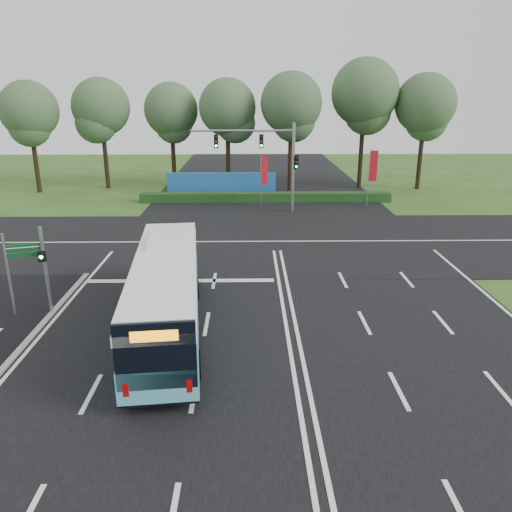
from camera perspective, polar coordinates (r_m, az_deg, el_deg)
The scene contains 13 objects.
ground at distance 21.05m, azimuth 3.41°, elevation -7.78°, with size 120.00×120.00×0.00m, color #2B511B.
road_main at distance 21.04m, azimuth 3.41°, elevation -7.73°, with size 20.00×120.00×0.04m, color black.
road_cross at distance 32.23m, azimuth 1.87°, elevation 1.65°, with size 120.00×14.00×0.05m, color black.
kerb_strip at distance 20.21m, azimuth -26.34°, elevation -10.78°, with size 0.25×18.00×0.12m, color gray.
city_bus at distance 20.09m, azimuth -10.19°, elevation -4.14°, with size 3.58×11.74×3.32m.
pedestrian_signal at distance 23.00m, azimuth -22.98°, elevation -1.22°, with size 0.35×0.44×3.90m.
street_sign at distance 23.20m, azimuth -25.78°, elevation -0.84°, with size 1.40×0.47×3.72m.
banner_flag_mid at distance 41.75m, azimuth 0.85°, elevation 9.41°, with size 0.60×0.28×4.31m.
banner_flag_right at distance 43.16m, azimuth 13.13°, elevation 9.61°, with size 0.70×0.07×4.76m.
traffic_light_gantry at distance 39.66m, azimuth 1.66°, elevation 11.63°, with size 8.41×0.28×7.00m.
hedge at distance 44.27m, azimuth 1.11°, elevation 6.73°, with size 22.00×1.20×0.80m, color #153413.
blue_hoarding at distance 46.64m, azimuth -3.96°, elevation 8.16°, with size 10.00×0.30×2.20m, color #1F5FA7.
eucalyptus_row at distance 49.59m, azimuth -0.93°, elevation 16.99°, with size 42.67×8.48×12.42m.
Camera 1 is at (-1.54, -18.86, 9.22)m, focal length 35.00 mm.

